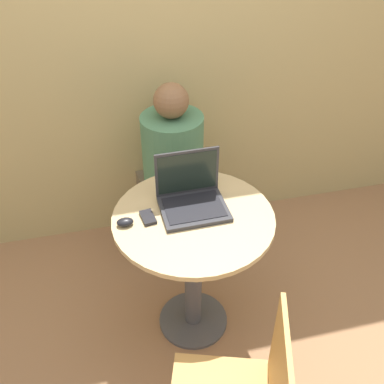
# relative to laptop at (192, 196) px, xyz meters

# --- Properties ---
(ground_plane) EXTENTS (12.00, 12.00, 0.00)m
(ground_plane) POSITION_rel_laptop_xyz_m (-0.01, -0.08, -0.82)
(ground_plane) COLOR #9E704C
(back_wall) EXTENTS (7.00, 0.05, 2.60)m
(back_wall) POSITION_rel_laptop_xyz_m (-0.01, 0.86, 0.48)
(back_wall) COLOR tan
(back_wall) RESTS_ON ground_plane
(round_table) EXTENTS (0.75, 0.75, 0.77)m
(round_table) POSITION_rel_laptop_xyz_m (-0.01, -0.08, -0.25)
(round_table) COLOR #4C4C51
(round_table) RESTS_ON ground_plane
(laptop) EXTENTS (0.31, 0.26, 0.25)m
(laptop) POSITION_rel_laptop_xyz_m (0.00, 0.00, 0.00)
(laptop) COLOR #2D2D33
(laptop) RESTS_ON round_table
(cell_phone) EXTENTS (0.07, 0.11, 0.02)m
(cell_phone) POSITION_rel_laptop_xyz_m (-0.21, -0.05, -0.04)
(cell_phone) COLOR black
(cell_phone) RESTS_ON round_table
(computer_mouse) EXTENTS (0.08, 0.05, 0.03)m
(computer_mouse) POSITION_rel_laptop_xyz_m (-0.32, -0.07, -0.04)
(computer_mouse) COLOR black
(computer_mouse) RESTS_ON round_table
(person_seated) EXTENTS (0.39, 0.56, 1.14)m
(person_seated) POSITION_rel_laptop_xyz_m (0.01, 0.61, -0.35)
(person_seated) COLOR brown
(person_seated) RESTS_ON ground_plane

